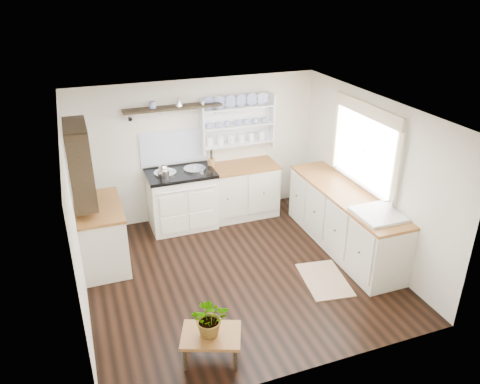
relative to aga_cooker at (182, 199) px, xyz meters
name	(u,v)px	position (x,y,z in m)	size (l,w,h in m)	color
floor	(238,272)	(0.39, -1.57, -0.48)	(4.00, 3.80, 0.01)	black
wall_back	(198,150)	(0.39, 0.33, 0.67)	(4.00, 0.02, 2.30)	silver
wall_right	(370,176)	(2.39, -1.57, 0.67)	(0.02, 3.80, 2.30)	silver
wall_left	(75,224)	(-1.61, -1.57, 0.67)	(0.02, 3.80, 2.30)	silver
ceiling	(238,110)	(0.39, -1.57, 1.82)	(4.00, 3.80, 0.01)	white
window	(365,146)	(2.34, -1.42, 1.08)	(0.08, 1.55, 1.22)	white
aga_cooker	(182,199)	(0.00, 0.00, 0.00)	(1.06, 0.74, 0.98)	white
back_cabinets	(239,190)	(0.99, 0.03, -0.02)	(1.27, 0.63, 0.90)	silver
right_cabinets	(344,219)	(2.09, -1.47, -0.02)	(0.62, 2.43, 0.90)	silver
belfast_sink	(377,222)	(2.09, -2.22, 0.32)	(0.55, 0.60, 0.45)	white
left_cabinets	(102,234)	(-1.31, -0.67, -0.02)	(0.62, 1.13, 0.90)	silver
plate_rack	(236,122)	(1.04, 0.29, 1.07)	(1.20, 0.22, 0.90)	white
high_shelf	(173,108)	(-0.01, 0.21, 1.43)	(1.50, 0.29, 0.16)	black
left_shelving	(80,163)	(-1.45, -0.67, 1.07)	(0.28, 0.80, 1.05)	black
kettle	(164,172)	(-0.28, -0.12, 0.56)	(0.18, 0.18, 0.22)	silver
utensil_crock	(211,163)	(0.54, 0.11, 0.49)	(0.11, 0.11, 0.13)	#996638
center_table	(211,337)	(-0.42, -2.97, -0.19)	(0.74, 0.64, 0.34)	brown
potted_plant	(210,317)	(-0.42, -2.97, 0.07)	(0.39, 0.34, 0.44)	#3F7233
floor_rug	(324,280)	(1.42, -2.15, -0.48)	(0.55, 0.85, 0.02)	#997F59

